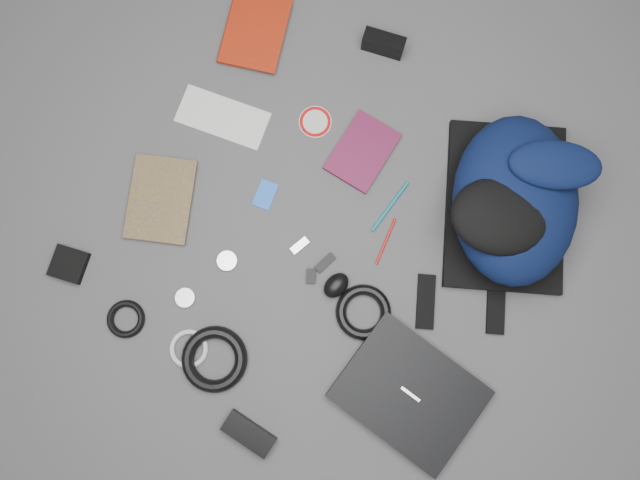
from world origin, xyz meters
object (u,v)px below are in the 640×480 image
at_px(dvd_case, 362,152).
at_px(comic_book, 130,196).
at_px(textbook_red, 226,25).
at_px(power_brick, 249,434).
at_px(compact_camera, 383,44).
at_px(mouse, 336,285).
at_px(backpack, 515,200).
at_px(pouch, 69,264).
at_px(laptop, 410,393).

bearing_deg(dvd_case, comic_book, -137.25).
relative_size(textbook_red, power_brick, 1.66).
height_order(compact_camera, mouse, compact_camera).
relative_size(textbook_red, mouse, 2.97).
bearing_deg(power_brick, backpack, 74.02).
distance_m(power_brick, pouch, 0.63).
bearing_deg(power_brick, pouch, 171.13).
bearing_deg(power_brick, compact_camera, 104.10).
bearing_deg(compact_camera, dvd_case, -83.63).
bearing_deg(mouse, laptop, -11.05).
bearing_deg(pouch, textbook_red, 84.54).
bearing_deg(textbook_red, comic_book, -104.27).
distance_m(textbook_red, power_brick, 1.07).
bearing_deg(comic_book, textbook_red, 69.76).
bearing_deg(textbook_red, mouse, -54.28).
relative_size(laptop, compact_camera, 2.97).
relative_size(comic_book, compact_camera, 2.01).
xyz_separation_m(comic_book, dvd_case, (0.50, 0.37, -0.00)).
xyz_separation_m(backpack, power_brick, (-0.35, -0.80, -0.08)).
relative_size(compact_camera, mouse, 1.52).
xyz_separation_m(comic_book, power_brick, (0.55, -0.40, 0.01)).
distance_m(dvd_case, compact_camera, 0.30).
bearing_deg(textbook_red, compact_camera, 4.52).
bearing_deg(backpack, dvd_case, 162.24).
bearing_deg(compact_camera, backpack, -37.13).
bearing_deg(textbook_red, backpack, -21.32).
xyz_separation_m(textbook_red, dvd_case, (0.48, -0.16, -0.00)).
bearing_deg(compact_camera, comic_book, -130.98).
bearing_deg(compact_camera, textbook_red, -170.92).
xyz_separation_m(textbook_red, comic_book, (-0.02, -0.53, -0.00)).
bearing_deg(mouse, power_brick, -75.84).
xyz_separation_m(laptop, textbook_red, (-0.85, 0.67, -0.00)).
height_order(comic_book, mouse, mouse).
relative_size(dvd_case, pouch, 2.20).
bearing_deg(power_brick, dvd_case, 101.17).
height_order(backpack, dvd_case, backpack).
distance_m(laptop, textbook_red, 1.09).
bearing_deg(comic_book, mouse, -16.54).
bearing_deg(power_brick, mouse, 92.30).
xyz_separation_m(laptop, power_brick, (-0.32, -0.26, -0.00)).
bearing_deg(mouse, backpack, 69.89).
bearing_deg(comic_book, compact_camera, 38.49).
height_order(compact_camera, pouch, compact_camera).
bearing_deg(pouch, laptop, 5.05).
xyz_separation_m(comic_book, compact_camera, (0.43, 0.66, 0.02)).
relative_size(laptop, pouch, 3.92).
height_order(backpack, laptop, backpack).
relative_size(comic_book, dvd_case, 1.21).
relative_size(backpack, mouse, 6.51).
height_order(laptop, power_brick, same).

